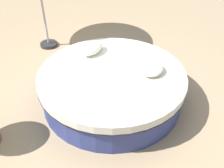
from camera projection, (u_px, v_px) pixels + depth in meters
The scene contains 4 objects.
ground_plane at pixel (112, 99), 5.20m from camera, with size 16.00×16.00×0.00m, color #9E8466.
round_bed at pixel (112, 86), 5.00m from camera, with size 2.74×2.74×0.64m.
throw_pillow_0 at pixel (152, 69), 4.76m from camera, with size 0.49×0.38×0.16m, color silver.
throw_pillow_1 at pixel (92, 48), 5.30m from camera, with size 0.55×0.33×0.22m, color silver.
Camera 1 is at (-3.28, -2.17, 3.42)m, focal length 42.16 mm.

